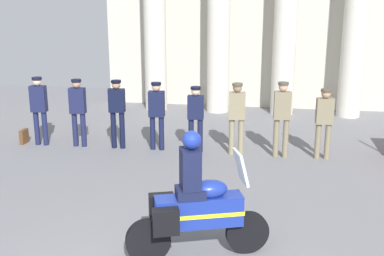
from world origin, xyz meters
name	(u,v)px	position (x,y,z in m)	size (l,w,h in m)	color
officer_in_row_0	(39,105)	(-4.22, 6.25, 1.02)	(0.40, 0.25, 1.73)	#191E42
officer_in_row_1	(78,107)	(-3.22, 6.30, 1.00)	(0.40, 0.25, 1.70)	#191E42
officer_in_row_2	(117,108)	(-2.22, 6.32, 1.01)	(0.40, 0.25, 1.70)	black
officer_in_row_3	(157,110)	(-1.24, 6.35, 0.98)	(0.40, 0.25, 1.67)	#141938
officer_in_row_4	(196,114)	(-0.29, 6.33, 0.94)	(0.40, 0.25, 1.60)	#141938
officer_in_row_5	(237,113)	(0.69, 6.29, 1.01)	(0.40, 0.25, 1.72)	#847A5B
officer_in_row_6	(282,113)	(1.73, 6.26, 1.05)	(0.40, 0.25, 1.77)	#7A7056
officer_in_row_7	(324,118)	(2.68, 6.30, 0.97)	(0.40, 0.25, 1.64)	#7A7056
motorcycle_with_rider	(194,206)	(0.46, 1.47, 0.79)	(2.01, 0.97, 1.90)	black
briefcase_on_ground	(24,136)	(-4.72, 6.30, 0.18)	(0.10, 0.32, 0.36)	brown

